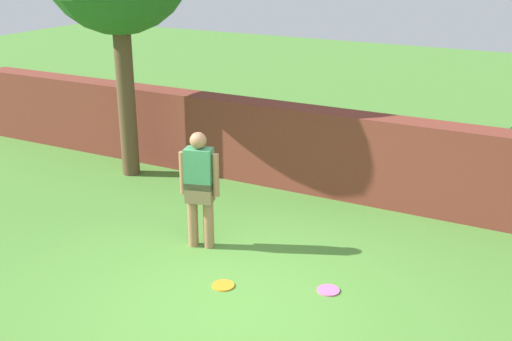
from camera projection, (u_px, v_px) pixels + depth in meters
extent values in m
plane|color=#4C8433|center=(228.00, 304.00, 7.29)|extent=(40.00, 40.00, 0.00)
cube|color=brown|center=(262.00, 142.00, 10.83)|extent=(12.68, 0.50, 1.40)
cylinder|color=brown|center=(126.00, 91.00, 10.89)|extent=(0.31, 0.31, 3.01)
cylinder|color=#9E704C|center=(208.00, 218.00, 8.52)|extent=(0.14, 0.14, 0.85)
cylinder|color=#9E704C|center=(193.00, 217.00, 8.56)|extent=(0.14, 0.14, 0.85)
cube|color=olive|center=(200.00, 192.00, 8.41)|extent=(0.41, 0.31, 0.28)
cube|color=#3F8C59|center=(199.00, 169.00, 8.30)|extent=(0.41, 0.31, 0.55)
sphere|color=#9E704C|center=(198.00, 140.00, 8.17)|extent=(0.22, 0.22, 0.22)
cylinder|color=#9E704C|center=(216.00, 175.00, 8.28)|extent=(0.09, 0.09, 0.58)
cylinder|color=#9E704C|center=(183.00, 173.00, 8.37)|extent=(0.09, 0.09, 0.58)
cylinder|color=pink|center=(328.00, 290.00, 7.56)|extent=(0.27, 0.27, 0.02)
cylinder|color=orange|center=(223.00, 285.00, 7.67)|extent=(0.27, 0.27, 0.02)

